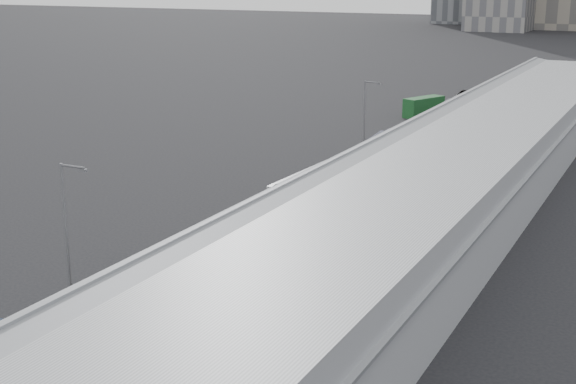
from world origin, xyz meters
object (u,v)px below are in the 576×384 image
Objects in this scene: shipping_container at (424,107)px; suv at (465,95)px; bus_6 at (423,138)px; bus_8 at (477,104)px; bus_4 at (318,193)px; street_lamp_far at (366,110)px; bus_3 at (236,246)px; bus_7 at (447,121)px; bus_2 at (121,307)px; street_lamp_near at (68,224)px; bus_5 at (375,163)px.

shipping_container is 18.53m from suv.
bus_8 is (-0.85, 28.81, -0.11)m from bus_6.
bus_8 is (0.16, 55.77, -0.08)m from bus_4.
street_lamp_far is 25.86m from shipping_container.
bus_6 is 28.83m from bus_8.
street_lamp_far is at bearing 98.06° from bus_3.
bus_7 is 2.52× the size of suv.
bus_7 is at bearing 94.70° from bus_6.
bus_6 is (1.01, 26.96, 0.03)m from bus_4.
street_lamp_near reaches higher than bus_2.
bus_4 is 26.98m from bus_6.
bus_4 reaches higher than suv.
bus_4 is 0.98× the size of bus_6.
bus_7 reaches higher than bus_4.
bus_7 is (0.46, 66.65, 0.17)m from bus_2.
street_lamp_far is 44.28m from suv.
street_lamp_far is (-6.42, -1.86, 3.08)m from bus_6.
street_lamp_near is at bearing 158.70° from bus_2.
street_lamp_near is at bearing -99.03° from bus_7.
bus_2 is at bearing -19.23° from street_lamp_near.
shipping_container is (-7.02, 66.19, -0.22)m from bus_3.
bus_2 is 0.87× the size of bus_5.
street_lamp_near reaches higher than bus_3.
bus_5 is 1.03× the size of bus_7.
street_lamp_far reaches higher than bus_8.
bus_2 is 0.89× the size of bus_7.
bus_5 is (0.54, 12.56, 0.06)m from bus_4.
shipping_container is (-6.33, 78.20, -0.10)m from bus_2.
shipping_container is at bearing -96.27° from suv.
bus_3 is 41.14m from street_lamp_far.
bus_5 is 1.09× the size of bus_8.
bus_4 is at bearing -59.85° from shipping_container.
bus_2 is 2.25× the size of suv.
bus_8 is at bearing 87.80° from bus_2.
bus_5 reaches higher than bus_7.
bus_7 is at bearing 89.77° from bus_3.
street_lamp_far is at bearing -95.64° from bus_8.
bus_7 reaches higher than bus_2.
bus_7 is (-0.23, 54.64, 0.05)m from bus_3.
street_lamp_far is (-0.10, 50.73, -0.48)m from street_lamp_near.
street_lamp_near reaches higher than bus_5.
bus_3 is at bearing -85.08° from bus_4.
bus_6 reaches higher than suv.
bus_8 is at bearing 93.72° from bus_6.
bus_5 is 38.78m from shipping_container.
shipping_container is (-7.36, 23.76, -0.29)m from bus_6.
bus_6 is at bearing 16.15° from street_lamp_far.
bus_3 is 0.94× the size of bus_5.
shipping_container is (-1.04, 76.35, -3.85)m from street_lamp_near.
bus_6 is 1.07× the size of bus_8.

